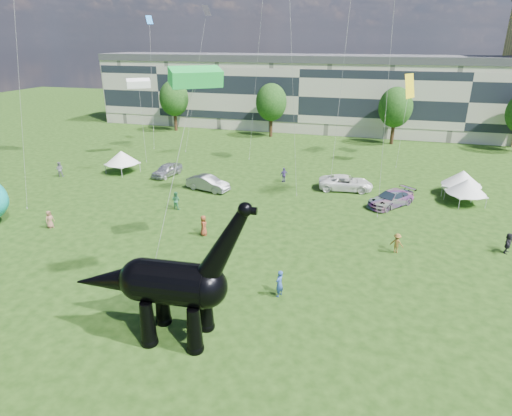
# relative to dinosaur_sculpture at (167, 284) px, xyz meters

# --- Properties ---
(ground) EXTENTS (220.00, 220.00, 0.00)m
(ground) POSITION_rel_dinosaur_sculpture_xyz_m (4.11, 0.13, -3.32)
(ground) COLOR #16330C
(ground) RESTS_ON ground
(terrace_row) EXTENTS (78.00, 11.00, 12.00)m
(terrace_row) POSITION_rel_dinosaur_sculpture_xyz_m (-3.89, 62.13, 2.68)
(terrace_row) COLOR beige
(terrace_row) RESTS_ON ground
(tree_far_left) EXTENTS (5.20, 5.20, 9.44)m
(tree_far_left) POSITION_rel_dinosaur_sculpture_xyz_m (-25.89, 53.13, 2.97)
(tree_far_left) COLOR #382314
(tree_far_left) RESTS_ON ground
(tree_mid_left) EXTENTS (5.20, 5.20, 9.44)m
(tree_mid_left) POSITION_rel_dinosaur_sculpture_xyz_m (-7.89, 53.13, 2.97)
(tree_mid_left) COLOR #382314
(tree_mid_left) RESTS_ON ground
(tree_mid_right) EXTENTS (5.20, 5.20, 9.44)m
(tree_mid_right) POSITION_rel_dinosaur_sculpture_xyz_m (12.11, 53.13, 2.97)
(tree_mid_right) COLOR #382314
(tree_mid_right) RESTS_ON ground
(dinosaur_sculpture) EXTENTS (10.77, 3.15, 8.79)m
(dinosaur_sculpture) POSITION_rel_dinosaur_sculpture_xyz_m (0.00, 0.00, 0.00)
(dinosaur_sculpture) COLOR black
(dinosaur_sculpture) RESTS_ON ground
(car_silver) EXTENTS (2.63, 4.81, 1.55)m
(car_silver) POSITION_rel_dinosaur_sculpture_xyz_m (-14.40, 27.43, -2.54)
(car_silver) COLOR silver
(car_silver) RESTS_ON ground
(car_grey) EXTENTS (5.20, 2.78, 1.63)m
(car_grey) POSITION_rel_dinosaur_sculpture_xyz_m (-7.53, 23.89, -2.50)
(car_grey) COLOR slate
(car_grey) RESTS_ON ground
(car_white) EXTENTS (6.22, 3.46, 1.65)m
(car_white) POSITION_rel_dinosaur_sculpture_xyz_m (7.15, 28.31, -2.50)
(car_white) COLOR white
(car_white) RESTS_ON ground
(car_dark) EXTENTS (5.17, 5.68, 1.59)m
(car_dark) POSITION_rel_dinosaur_sculpture_xyz_m (11.99, 24.59, -2.52)
(car_dark) COLOR #595960
(car_dark) RESTS_ON ground
(gazebo_near) EXTENTS (5.19, 5.19, 2.80)m
(gazebo_near) POSITION_rel_dinosaur_sculpture_xyz_m (19.14, 29.90, -1.35)
(gazebo_near) COLOR white
(gazebo_near) RESTS_ON ground
(gazebo_far) EXTENTS (4.98, 4.98, 2.66)m
(gazebo_far) POSITION_rel_dinosaur_sculpture_xyz_m (19.23, 27.33, -1.45)
(gazebo_far) COLOR white
(gazebo_far) RESTS_ON ground
(gazebo_left) EXTENTS (4.97, 4.97, 2.80)m
(gazebo_left) POSITION_rel_dinosaur_sculpture_xyz_m (-20.41, 27.15, -1.36)
(gazebo_left) COLOR white
(gazebo_left) RESTS_ON ground
(visitors) EXTENTS (56.49, 41.07, 1.88)m
(visitors) POSITION_rel_dinosaur_sculpture_xyz_m (0.51, 14.33, -2.44)
(visitors) COLOR #4C3982
(visitors) RESTS_ON ground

